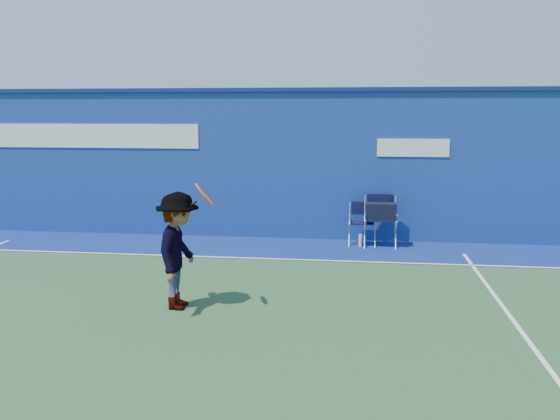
# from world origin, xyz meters

# --- Properties ---
(ground) EXTENTS (80.00, 80.00, 0.00)m
(ground) POSITION_xyz_m (0.00, 0.00, 0.00)
(ground) COLOR #2D552D
(ground) RESTS_ON ground
(stadium_wall) EXTENTS (24.00, 0.50, 3.08)m
(stadium_wall) POSITION_xyz_m (-0.00, 5.20, 1.55)
(stadium_wall) COLOR navy
(stadium_wall) RESTS_ON ground
(out_of_bounds_strip) EXTENTS (24.00, 1.80, 0.01)m
(out_of_bounds_strip) POSITION_xyz_m (0.00, 4.10, 0.00)
(out_of_bounds_strip) COLOR navy
(out_of_bounds_strip) RESTS_ON ground
(court_lines) EXTENTS (24.00, 12.00, 0.01)m
(court_lines) POSITION_xyz_m (0.00, 0.60, 0.01)
(court_lines) COLOR white
(court_lines) RESTS_ON out_of_bounds_strip
(directors_chair_left) EXTENTS (0.59, 0.55, 1.00)m
(directors_chair_left) POSITION_xyz_m (2.98, 4.50, 0.43)
(directors_chair_left) COLOR silver
(directors_chair_left) RESTS_ON ground
(directors_chair_right) EXTENTS (0.50, 0.45, 0.84)m
(directors_chair_right) POSITION_xyz_m (2.64, 4.56, 0.26)
(directors_chair_right) COLOR silver
(directors_chair_right) RESTS_ON ground
(water_bottle) EXTENTS (0.07, 0.07, 0.25)m
(water_bottle) POSITION_xyz_m (2.61, 4.42, 0.12)
(water_bottle) COLOR silver
(water_bottle) RESTS_ON ground
(tennis_player) EXTENTS (0.86, 1.02, 1.72)m
(tennis_player) POSITION_xyz_m (0.18, 0.45, 0.79)
(tennis_player) COLOR #EA4738
(tennis_player) RESTS_ON ground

